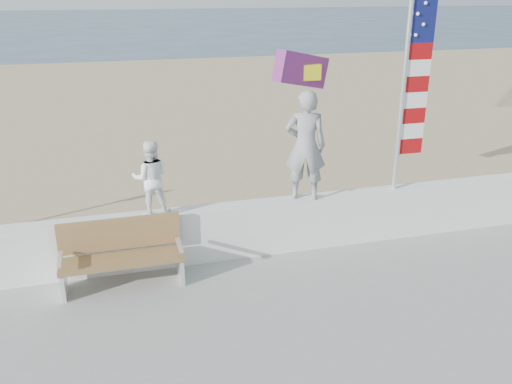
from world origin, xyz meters
TOP-DOWN VIEW (x-y plane):
  - ground at (0.00, 0.00)m, footprint 220.00×220.00m
  - sand at (0.00, 9.00)m, footprint 90.00×40.00m
  - seawall at (0.00, 2.00)m, footprint 30.00×0.35m
  - adult at (1.09, 2.00)m, footprint 0.77×0.63m
  - child at (-1.41, 2.00)m, footprint 0.62×0.51m
  - bench at (-1.95, 1.55)m, footprint 1.80×0.57m
  - flag at (2.89, 2.00)m, footprint 0.50×0.08m
  - parafoil_kite at (1.59, 3.63)m, footprint 1.16×0.63m

SIDE VIEW (x-z plane):
  - ground at x=0.00m, z-range 0.00..0.00m
  - sand at x=0.00m, z-range 0.00..0.08m
  - seawall at x=0.00m, z-range 0.18..1.08m
  - bench at x=-1.95m, z-range 0.19..1.19m
  - child at x=-1.41m, z-range 1.08..2.26m
  - adult at x=1.09m, z-range 1.08..2.90m
  - parafoil_kite at x=1.59m, z-range 2.57..3.35m
  - flag at x=2.89m, z-range 1.24..4.74m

